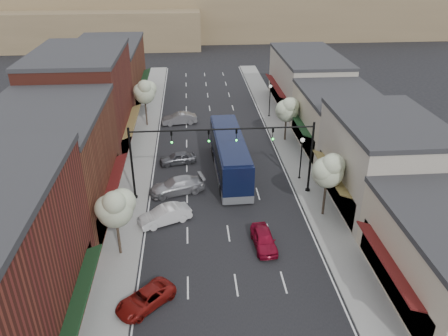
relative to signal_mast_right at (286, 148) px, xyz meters
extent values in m
plane|color=black|center=(-5.62, -8.00, -4.62)|extent=(160.00, 160.00, 0.00)
cube|color=gray|center=(-14.02, 10.50, -4.55)|extent=(2.80, 73.00, 0.15)
cube|color=gray|center=(2.78, 10.50, -4.55)|extent=(2.80, 73.00, 0.15)
cube|color=gray|center=(-12.62, 10.50, -4.55)|extent=(0.25, 73.00, 0.17)
cube|color=gray|center=(1.38, 10.50, -4.55)|extent=(0.25, 73.00, 0.17)
cube|color=black|center=(-15.72, -16.00, -3.02)|extent=(0.60, 11.90, 2.60)
cube|color=#16371C|center=(-14.92, -16.00, -1.52)|extent=(1.07, 9.80, 0.49)
cube|color=brown|center=(-19.92, -2.00, -0.12)|extent=(9.00, 14.00, 9.00)
cube|color=#2D2D30|center=(-19.92, -2.00, 4.58)|extent=(9.20, 14.10, 0.40)
cube|color=black|center=(-15.72, -2.00, -3.02)|extent=(0.60, 11.90, 2.60)
cube|color=#591514|center=(-14.92, -2.00, -1.52)|extent=(1.07, 9.80, 0.49)
cube|color=maroon|center=(-19.92, 12.00, 0.63)|extent=(9.00, 14.00, 10.50)
cube|color=#2D2D30|center=(-19.92, 12.00, 6.08)|extent=(9.20, 14.10, 0.40)
cube|color=black|center=(-15.72, 12.00, -3.02)|extent=(0.60, 11.90, 2.60)
cube|color=olive|center=(-14.92, 12.00, -1.52)|extent=(1.07, 9.80, 0.49)
cube|color=brown|center=(-19.92, 28.00, -0.62)|extent=(9.00, 18.00, 8.00)
cube|color=#2D2D30|center=(-19.92, 28.00, 3.58)|extent=(9.20, 18.10, 0.40)
cube|color=black|center=(-15.72, 28.00, -3.02)|extent=(0.60, 15.30, 2.60)
cube|color=#16371C|center=(-14.92, 28.00, -1.52)|extent=(1.07, 12.60, 0.49)
cube|color=black|center=(4.48, -14.00, -3.02)|extent=(0.60, 10.20, 2.60)
cube|color=#591514|center=(3.68, -14.00, -1.52)|extent=(1.07, 8.40, 0.49)
cube|color=#AAA292|center=(8.18, -2.00, -0.87)|extent=(8.00, 12.00, 7.50)
cube|color=#2D2D30|center=(8.18, -2.00, 3.08)|extent=(8.20, 12.10, 0.40)
cube|color=black|center=(4.48, -2.00, -3.02)|extent=(0.60, 10.20, 2.60)
cube|color=olive|center=(3.68, -2.00, -1.52)|extent=(1.07, 8.40, 0.49)
cube|color=#B5A690|center=(8.18, 10.00, -1.62)|extent=(8.00, 12.00, 6.00)
cube|color=#2D2D30|center=(8.18, 10.00, 1.58)|extent=(8.20, 12.10, 0.40)
cube|color=black|center=(4.48, 10.00, -3.02)|extent=(0.60, 10.20, 2.60)
cube|color=#16371C|center=(3.68, 10.00, -1.52)|extent=(1.07, 8.40, 0.49)
cube|color=#AAA292|center=(8.18, 24.00, -1.12)|extent=(8.00, 16.00, 7.00)
cube|color=#2D2D30|center=(8.18, 24.00, 2.58)|extent=(8.20, 16.10, 0.40)
cube|color=black|center=(4.48, 24.00, -3.02)|extent=(0.60, 13.60, 2.60)
cube|color=#591514|center=(3.68, 24.00, -1.52)|extent=(1.07, 11.20, 0.49)
cube|color=#7A6647|center=(-5.62, 82.00, 1.38)|extent=(120.00, 30.00, 12.00)
cube|color=#7A6647|center=(-30.62, 70.00, -0.62)|extent=(50.00, 20.00, 8.00)
cylinder|color=black|center=(2.38, 0.00, -4.47)|extent=(0.44, 0.44, 0.30)
cylinder|color=black|center=(2.38, 0.00, -1.12)|extent=(0.20, 0.20, 7.00)
cylinder|color=black|center=(-1.62, 0.00, 1.98)|extent=(8.00, 0.14, 0.14)
imported|color=black|center=(-1.22, 0.00, 1.38)|extent=(0.18, 0.46, 1.10)
sphere|color=#19E533|center=(-1.22, -0.12, 0.96)|extent=(0.18, 0.18, 0.18)
imported|color=black|center=(-4.42, 0.00, 1.38)|extent=(0.18, 0.46, 1.10)
sphere|color=#19E533|center=(-4.42, -0.12, 0.96)|extent=(0.18, 0.18, 0.18)
cylinder|color=black|center=(-13.62, 0.00, -4.47)|extent=(0.44, 0.44, 0.30)
cylinder|color=black|center=(-13.62, 0.00, -1.12)|extent=(0.20, 0.20, 7.00)
cylinder|color=black|center=(-9.62, 0.00, 1.98)|extent=(8.00, 0.14, 0.14)
imported|color=black|center=(-10.02, 0.00, 1.38)|extent=(0.18, 0.46, 1.10)
sphere|color=#19E533|center=(-10.02, -0.12, 0.96)|extent=(0.18, 0.18, 0.18)
imported|color=black|center=(-6.82, 0.00, 1.38)|extent=(0.18, 0.46, 1.10)
sphere|color=#19E533|center=(-6.82, -0.12, 0.96)|extent=(0.18, 0.18, 0.18)
cylinder|color=#47382B|center=(2.68, -4.00, -2.77)|extent=(0.20, 0.20, 3.71)
sphere|color=#ADBD91|center=(2.68, -4.00, -0.45)|extent=(2.60, 2.60, 2.60)
sphere|color=#ADBD91|center=(3.18, -3.70, 0.02)|extent=(2.00, 2.00, 2.00)
sphere|color=#ADBD91|center=(2.28, -4.30, -0.10)|extent=(1.90, 1.90, 1.90)
sphere|color=#ADBD91|center=(2.78, -4.50, 0.48)|extent=(1.70, 1.70, 1.70)
cylinder|color=#47382B|center=(2.68, 12.00, -2.96)|extent=(0.20, 0.20, 3.33)
sphere|color=#ADBD91|center=(2.68, 12.00, -0.88)|extent=(2.60, 2.60, 2.60)
sphere|color=#ADBD91|center=(3.18, 12.30, -0.46)|extent=(2.00, 2.00, 2.00)
sphere|color=#ADBD91|center=(2.28, 11.70, -0.57)|extent=(1.90, 1.90, 1.90)
sphere|color=#ADBD91|center=(2.78, 11.50, -0.05)|extent=(1.70, 1.70, 1.70)
cylinder|color=#47382B|center=(-13.92, -8.00, -2.86)|extent=(0.20, 0.20, 3.52)
sphere|color=#ADBD91|center=(-13.92, -8.00, -0.66)|extent=(2.60, 2.60, 2.60)
sphere|color=#ADBD91|center=(-13.42, -7.70, -0.22)|extent=(2.00, 2.00, 2.00)
sphere|color=#ADBD91|center=(-14.32, -8.30, -0.33)|extent=(1.90, 1.90, 1.90)
sphere|color=#ADBD91|center=(-13.82, -8.50, 0.22)|extent=(1.70, 1.70, 1.70)
cylinder|color=#47382B|center=(-13.92, 18.00, -2.70)|extent=(0.20, 0.20, 3.84)
sphere|color=#ADBD91|center=(-13.92, 18.00, -0.30)|extent=(2.60, 2.60, 2.60)
sphere|color=#ADBD91|center=(-13.42, 18.30, 0.18)|extent=(2.00, 2.00, 2.00)
sphere|color=#ADBD91|center=(-14.32, 17.70, 0.06)|extent=(1.90, 1.90, 1.90)
sphere|color=#ADBD91|center=(-13.82, 17.50, 0.66)|extent=(1.70, 1.70, 1.70)
cylinder|color=black|center=(2.18, 2.50, -4.52)|extent=(0.28, 0.28, 0.20)
cylinder|color=black|center=(2.18, 2.50, -2.62)|extent=(0.12, 0.12, 4.00)
sphere|color=white|center=(2.18, 2.50, -0.40)|extent=(0.44, 0.44, 0.44)
cylinder|color=black|center=(2.18, 20.00, -4.52)|extent=(0.28, 0.28, 0.20)
cylinder|color=black|center=(2.18, 20.00, -2.62)|extent=(0.12, 0.12, 4.00)
sphere|color=white|center=(2.18, 20.00, -0.40)|extent=(0.44, 0.44, 0.44)
cube|color=black|center=(-4.59, 4.43, -2.51)|extent=(3.20, 13.00, 3.32)
cube|color=#595B60|center=(-4.59, 4.43, -4.03)|extent=(3.22, 13.02, 0.75)
cube|color=black|center=(-4.59, 4.43, -2.04)|extent=(3.23, 11.97, 1.18)
cube|color=black|center=(-4.59, 4.43, -0.80)|extent=(2.96, 12.48, 0.27)
cube|color=black|center=(-4.39, -1.98, -1.82)|extent=(2.24, 0.15, 1.29)
cylinder|color=black|center=(-5.72, -0.13, -4.06)|extent=(0.38, 1.13, 1.12)
cylinder|color=black|center=(-3.18, -0.06, -4.06)|extent=(0.38, 1.13, 1.12)
cylinder|color=black|center=(-5.98, 8.48, -4.06)|extent=(0.38, 1.13, 1.12)
cylinder|color=black|center=(-3.44, 8.56, -4.06)|extent=(0.38, 1.13, 1.12)
cylinder|color=black|center=(-5.94, 6.97, -4.06)|extent=(0.38, 1.13, 1.12)
cylinder|color=black|center=(-3.40, 7.05, -4.06)|extent=(0.38, 1.13, 1.12)
imported|color=maroon|center=(-3.07, -7.88, -3.95)|extent=(1.84, 4.02, 1.34)
imported|color=maroon|center=(-11.62, -13.41, -4.06)|extent=(4.23, 4.15, 1.13)
imported|color=silver|center=(-10.76, -4.03, -3.90)|extent=(4.62, 3.13, 1.44)
imported|color=#A7A8AD|center=(-9.82, 0.81, -3.88)|extent=(5.51, 3.34, 1.49)
imported|color=#505157|center=(-9.84, 6.92, -3.97)|extent=(4.05, 2.22, 1.31)
imported|color=gray|center=(-9.82, 18.38, -3.89)|extent=(4.63, 2.13, 1.47)
camera|label=1|loc=(-8.27, -34.71, 16.20)|focal=35.00mm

